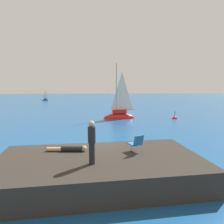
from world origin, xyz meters
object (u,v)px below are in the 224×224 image
Objects in this scene: sailboat_near at (119,115)px; beach_chair at (137,142)px; marker_buoy at (175,119)px; person_standing at (92,141)px; person_sunbather at (69,149)px; sailboat_far at (45,100)px.

sailboat_near reaches higher than beach_chair.
marker_buoy is at bearing -53.47° from beach_chair.
person_standing is at bearing -121.61° from marker_buoy.
person_standing is (1.03, -1.53, 0.75)m from person_sunbather.
sailboat_far is 46.40m from person_standing.
sailboat_near reaches higher than marker_buoy.
marker_buoy is (6.36, -0.81, -0.37)m from sailboat_near.
person_standing is at bearing 78.33° from sailboat_near.
person_sunbather is at bearing 145.49° from person_standing.
person_standing is at bearing 92.33° from sailboat_far.
sailboat_near reaches higher than sailboat_far.
person_standing is at bearing 129.47° from person_sunbather.
beach_chair reaches higher than marker_buoy.
sailboat_far is 36.53m from marker_buoy.
marker_buoy is at bearing -121.67° from person_sunbather.
marker_buoy is (21.52, -29.52, -0.16)m from sailboat_far.
marker_buoy is at bearing 79.95° from person_standing.
sailboat_far is 1.89× the size of person_standing.
marker_buoy is (10.40, 13.69, -1.10)m from person_sunbather.
sailboat_near is 15.07m from person_sunbather.
beach_chair is at bearing -117.91° from marker_buoy.
sailboat_near is 3.95× the size of person_sunbather.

